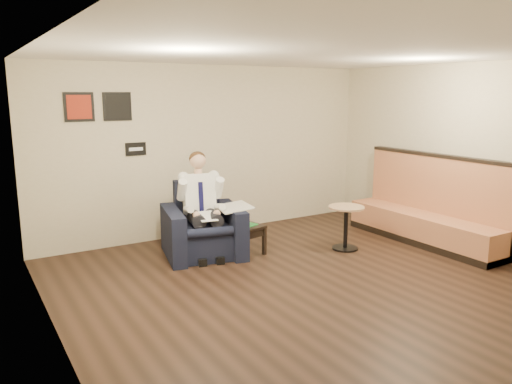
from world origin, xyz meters
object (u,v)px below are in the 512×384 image
armchair (203,220)px  smartphone (237,222)px  side_table (241,240)px  banquette (425,200)px  green_folder (240,226)px  coffee_mug (245,219)px  cafe_table (346,228)px  seated_man (205,209)px

armchair → smartphone: size_ratio=7.86×
side_table → banquette: (2.80, -0.97, 0.47)m
green_folder → banquette: size_ratio=0.16×
banquette → green_folder: bearing=161.5°
smartphone → armchair: bearing=166.8°
smartphone → banquette: size_ratio=0.05×
green_folder → banquette: 2.99m
coffee_mug → smartphone: coffee_mug is taller
banquette → cafe_table: size_ratio=4.02×
cafe_table → armchair: bearing=156.0°
armchair → seated_man: seated_man is taller
banquette → side_table: bearing=160.8°
green_folder → smartphone: 0.19m
armchair → coffee_mug: (0.64, -0.12, -0.03)m
seated_man → cafe_table: seated_man is taller
seated_man → cafe_table: 2.17m
seated_man → side_table: (0.51, -0.14, -0.50)m
seated_man → coffee_mug: size_ratio=15.36×
green_folder → coffee_mug: 0.25m
green_folder → side_table: bearing=44.8°
armchair → cafe_table: (1.97, -0.88, -0.19)m
armchair → smartphone: bearing=0.5°
green_folder → cafe_table: 1.62m
side_table → coffee_mug: bearing=44.8°
armchair → side_table: 0.63m
side_table → smartphone: size_ratio=3.93×
side_table → banquette: size_ratio=0.20×
coffee_mug → smartphone: 0.14m
banquette → cafe_table: (-1.31, 0.37, -0.35)m
armchair → cafe_table: armchair is taller
green_folder → banquette: banquette is taller
armchair → side_table: (0.48, -0.27, -0.30)m
seated_man → banquette: size_ratio=0.53×
seated_man → banquette: 3.50m
side_table → coffee_mug: (0.15, 0.15, 0.27)m
smartphone → banquette: (2.78, -1.14, 0.24)m
banquette → smartphone: bearing=157.8°
coffee_mug → seated_man: bearing=-179.0°
seated_man → coffee_mug: seated_man is taller
side_table → cafe_table: cafe_table is taller
smartphone → cafe_table: bearing=-28.7°
side_table → cafe_table: (1.49, -0.60, 0.11)m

